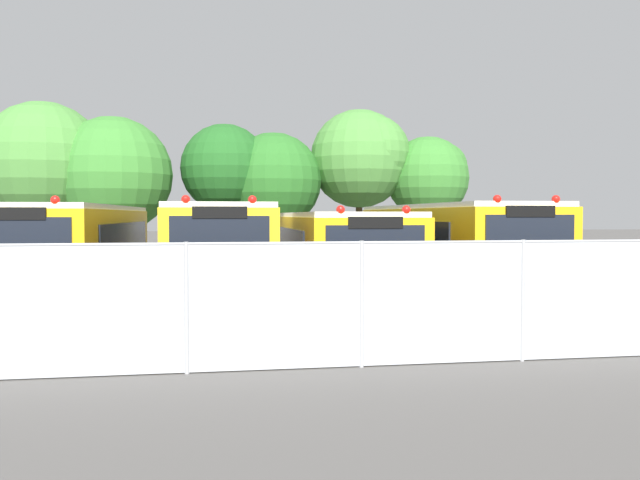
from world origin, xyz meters
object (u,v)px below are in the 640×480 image
(school_bus_3, at_px, (443,245))
(school_bus_1, at_px, (211,247))
(traffic_cone, at_px, (512,329))
(tree_4, at_px, (363,157))
(school_bus_2, at_px, (331,250))
(school_bus_0, at_px, (76,249))
(tree_5, at_px, (430,176))
(tree_1, at_px, (111,173))
(tree_3, at_px, (274,180))
(tree_0, at_px, (42,163))
(tree_2, at_px, (225,170))

(school_bus_3, bearing_deg, school_bus_1, 1.25)
(traffic_cone, bearing_deg, school_bus_3, 79.49)
(tree_4, relative_size, traffic_cone, 15.11)
(school_bus_2, bearing_deg, school_bus_0, 2.02)
(tree_4, bearing_deg, tree_5, -3.26)
(tree_1, xyz_separation_m, tree_4, (10.81, 0.75, 0.86))
(tree_4, bearing_deg, tree_3, -179.46)
(tree_0, xyz_separation_m, tree_1, (2.72, -0.12, -0.38))
(school_bus_0, xyz_separation_m, school_bus_1, (3.54, 0.20, 0.01))
(school_bus_2, xyz_separation_m, tree_4, (3.47, 10.91, 3.57))
(tree_0, distance_m, traffic_cone, 21.77)
(tree_1, distance_m, tree_2, 4.72)
(school_bus_3, distance_m, tree_2, 12.70)
(school_bus_2, xyz_separation_m, tree_2, (-2.69, 10.92, 2.95))
(school_bus_3, height_order, tree_1, tree_1)
(school_bus_2, height_order, tree_1, tree_1)
(school_bus_1, bearing_deg, tree_2, -94.97)
(tree_2, xyz_separation_m, tree_3, (2.13, -0.04, -0.44))
(tree_0, relative_size, tree_1, 1.09)
(tree_2, bearing_deg, tree_5, -1.12)
(school_bus_0, height_order, tree_4, tree_4)
(tree_4, bearing_deg, tree_1, -176.01)
(school_bus_0, xyz_separation_m, school_bus_2, (6.89, 0.12, -0.09))
(tree_5, bearing_deg, school_bus_1, -132.91)
(tree_3, bearing_deg, school_bus_0, -119.96)
(tree_2, xyz_separation_m, traffic_cone, (4.67, -18.29, -4.04))
(tree_1, height_order, tree_5, tree_1)
(school_bus_0, distance_m, tree_2, 12.14)
(school_bus_2, relative_size, tree_2, 1.81)
(traffic_cone, bearing_deg, tree_2, 104.31)
(school_bus_2, height_order, tree_2, tree_2)
(school_bus_0, relative_size, tree_2, 1.69)
(tree_2, bearing_deg, traffic_cone, -75.69)
(school_bus_3, distance_m, traffic_cone, 7.71)
(tree_3, height_order, tree_4, tree_4)
(school_bus_2, bearing_deg, tree_4, -106.57)
(tree_3, xyz_separation_m, tree_4, (4.02, 0.04, 1.06))
(school_bus_1, relative_size, school_bus_3, 0.94)
(school_bus_2, xyz_separation_m, tree_5, (6.55, 10.73, 2.73))
(school_bus_1, height_order, traffic_cone, school_bus_1)
(tree_0, relative_size, traffic_cone, 14.85)
(tree_0, height_order, tree_1, tree_0)
(school_bus_1, relative_size, tree_3, 1.81)
(tree_0, xyz_separation_m, tree_2, (7.38, 0.64, -0.15))
(school_bus_0, xyz_separation_m, tree_0, (-3.18, 10.39, 3.00))
(school_bus_0, distance_m, school_bus_1, 3.55)
(school_bus_3, xyz_separation_m, tree_1, (-10.71, 10.04, 2.59))
(school_bus_0, height_order, tree_5, tree_5)
(tree_0, bearing_deg, school_bus_3, -37.10)
(tree_1, xyz_separation_m, traffic_cone, (9.32, -17.53, -3.80))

